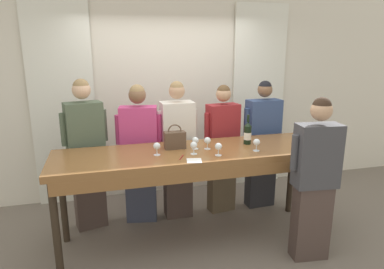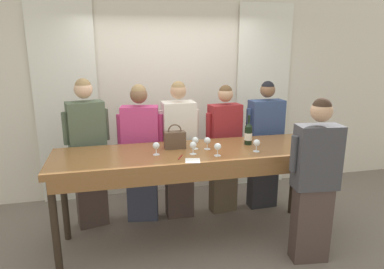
{
  "view_description": "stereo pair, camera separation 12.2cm",
  "coord_description": "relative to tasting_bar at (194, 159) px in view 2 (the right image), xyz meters",
  "views": [
    {
      "loc": [
        -0.91,
        -3.29,
        2.1
      ],
      "look_at": [
        0.0,
        0.08,
        1.19
      ],
      "focal_mm": 32.0,
      "sensor_mm": 36.0,
      "label": 1
    },
    {
      "loc": [
        -0.79,
        -3.32,
        2.1
      ],
      "look_at": [
        0.0,
        0.08,
        1.19
      ],
      "focal_mm": 32.0,
      "sensor_mm": 36.0,
      "label": 2
    }
  ],
  "objects": [
    {
      "name": "ground_plane",
      "position": [
        0.0,
        0.02,
        -0.95
      ],
      "size": [
        18.0,
        18.0,
        0.0
      ],
      "primitive_type": "plane",
      "color": "#70665B"
    },
    {
      "name": "wall_back",
      "position": [
        0.0,
        1.48,
        0.45
      ],
      "size": [
        12.0,
        0.06,
        2.8
      ],
      "color": "silver",
      "rests_on": "ground_plane"
    },
    {
      "name": "curtain_panel_left",
      "position": [
        -1.39,
        1.42,
        0.4
      ],
      "size": [
        0.81,
        0.03,
        2.69
      ],
      "color": "white",
      "rests_on": "ground_plane"
    },
    {
      "name": "curtain_panel_right",
      "position": [
        1.39,
        1.42,
        0.4
      ],
      "size": [
        0.81,
        0.03,
        2.69
      ],
      "color": "white",
      "rests_on": "ground_plane"
    },
    {
      "name": "tasting_bar",
      "position": [
        0.0,
        0.0,
        0.0
      ],
      "size": [
        2.89,
        0.8,
        1.04
      ],
      "color": "brown",
      "rests_on": "ground_plane"
    },
    {
      "name": "wine_bottle",
      "position": [
        0.64,
        0.1,
        0.21
      ],
      "size": [
        0.08,
        0.08,
        0.33
      ],
      "color": "black",
      "rests_on": "tasting_bar"
    },
    {
      "name": "handbag",
      "position": [
        -0.18,
        0.14,
        0.19
      ],
      "size": [
        0.22,
        0.11,
        0.26
      ],
      "color": "brown",
      "rests_on": "tasting_bar"
    },
    {
      "name": "wine_glass_front_left",
      "position": [
        0.15,
        0.03,
        0.18
      ],
      "size": [
        0.07,
        0.07,
        0.13
      ],
      "color": "white",
      "rests_on": "tasting_bar"
    },
    {
      "name": "wine_glass_front_mid",
      "position": [
        -0.04,
        -0.11,
        0.18
      ],
      "size": [
        0.07,
        0.07,
        0.13
      ],
      "color": "white",
      "rests_on": "tasting_bar"
    },
    {
      "name": "wine_glass_front_right",
      "position": [
        -0.4,
        -0.04,
        0.18
      ],
      "size": [
        0.07,
        0.07,
        0.13
      ],
      "color": "white",
      "rests_on": "tasting_bar"
    },
    {
      "name": "wine_glass_center_left",
      "position": [
        0.19,
        -0.21,
        0.18
      ],
      "size": [
        0.07,
        0.07,
        0.13
      ],
      "color": "white",
      "rests_on": "tasting_bar"
    },
    {
      "name": "wine_glass_center_mid",
      "position": [
        0.62,
        -0.17,
        0.18
      ],
      "size": [
        0.07,
        0.07,
        0.13
      ],
      "color": "white",
      "rests_on": "tasting_bar"
    },
    {
      "name": "wine_glass_center_right",
      "position": [
        0.03,
        0.06,
        0.18
      ],
      "size": [
        0.07,
        0.07,
        0.13
      ],
      "color": "white",
      "rests_on": "tasting_bar"
    },
    {
      "name": "napkin",
      "position": [
        -0.09,
        -0.31,
        0.09
      ],
      "size": [
        0.17,
        0.17,
        0.0
      ],
      "color": "white",
      "rests_on": "tasting_bar"
    },
    {
      "name": "pen",
      "position": [
        -0.18,
        -0.18,
        0.1
      ],
      "size": [
        0.07,
        0.13,
        0.01
      ],
      "color": "maroon",
      "rests_on": "tasting_bar"
    },
    {
      "name": "guest_olive_jacket",
      "position": [
        -1.11,
        0.62,
        -0.04
      ],
      "size": [
        0.51,
        0.32,
        1.76
      ],
      "color": "#473833",
      "rests_on": "ground_plane"
    },
    {
      "name": "guest_pink_top",
      "position": [
        -0.5,
        0.62,
        -0.08
      ],
      "size": [
        0.54,
        0.28,
        1.68
      ],
      "color": "#383D51",
      "rests_on": "ground_plane"
    },
    {
      "name": "guest_cream_sweater",
      "position": [
        -0.04,
        0.62,
        -0.08
      ],
      "size": [
        0.5,
        0.27,
        1.7
      ],
      "color": "#473833",
      "rests_on": "ground_plane"
    },
    {
      "name": "guest_striped_shirt",
      "position": [
        0.54,
        0.62,
        -0.1
      ],
      "size": [
        0.51,
        0.26,
        1.64
      ],
      "color": "brown",
      "rests_on": "ground_plane"
    },
    {
      "name": "guest_navy_coat",
      "position": [
        1.09,
        0.62,
        -0.09
      ],
      "size": [
        0.55,
        0.23,
        1.68
      ],
      "color": "#28282D",
      "rests_on": "ground_plane"
    },
    {
      "name": "host_pouring",
      "position": [
        1.05,
        -0.6,
        -0.1
      ],
      "size": [
        0.53,
        0.26,
        1.65
      ],
      "color": "#473833",
      "rests_on": "ground_plane"
    }
  ]
}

